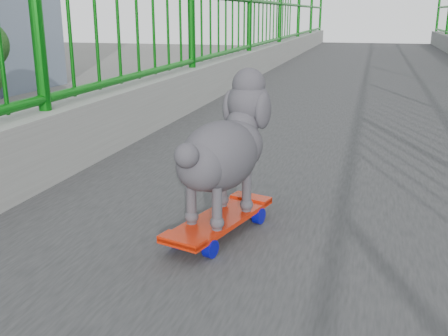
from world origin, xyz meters
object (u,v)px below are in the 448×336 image
skateboard (220,221)px  car_0 (127,279)px  poodle (224,148)px  car_5 (145,261)px

skateboard → car_0: bearing=134.5°
poodle → skateboard: bearing=-90.0°
car_0 → poodle: bearing=-61.0°
skateboard → car_5: skateboard is taller
poodle → car_0: bearing=134.6°
skateboard → car_5: size_ratio=0.11×
poodle → car_0: 13.16m
car_5 → poodle: bearing=-63.6°
skateboard → car_5: bearing=131.9°
skateboard → car_0: 13.05m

